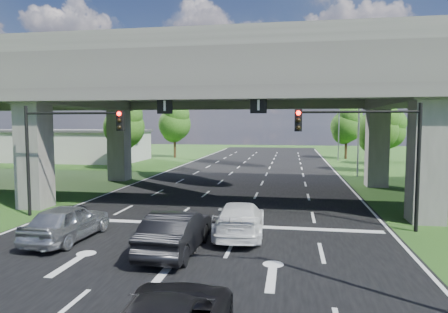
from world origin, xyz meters
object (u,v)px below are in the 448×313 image
(streetlight_beyond, at_px, (336,118))
(car_white, at_px, (240,219))
(signal_right, at_px, (370,142))
(streetlight_far, at_px, (355,115))
(signal_left, at_px, (63,140))
(car_dark, at_px, (176,232))
(car_silver, at_px, (67,222))

(streetlight_beyond, distance_m, car_white, 39.31)
(signal_right, relative_size, streetlight_far, 0.60)
(signal_left, xyz_separation_m, car_dark, (7.63, -4.83, -3.34))
(car_silver, xyz_separation_m, car_white, (7.22, 1.98, -0.04))
(car_silver, bearing_deg, car_white, -162.02)
(car_silver, relative_size, car_white, 0.90)
(car_silver, xyz_separation_m, car_dark, (5.07, -0.78, 0.03))
(signal_left, xyz_separation_m, streetlight_beyond, (17.92, 36.06, 1.66))
(signal_left, relative_size, car_dark, 1.20)
(signal_left, relative_size, streetlight_far, 0.60)
(streetlight_beyond, bearing_deg, car_white, -102.06)
(signal_left, xyz_separation_m, streetlight_far, (17.92, 20.06, 1.66))
(signal_right, relative_size, signal_left, 1.00)
(signal_left, relative_size, car_silver, 1.29)
(signal_right, height_order, signal_left, same)
(streetlight_beyond, height_order, car_dark, streetlight_beyond)
(streetlight_far, relative_size, car_silver, 2.14)
(car_dark, bearing_deg, car_silver, -7.58)
(streetlight_far, xyz_separation_m, car_white, (-8.14, -22.12, -5.07))
(car_silver, distance_m, car_white, 7.48)
(streetlight_far, bearing_deg, car_white, -110.21)
(streetlight_far, bearing_deg, signal_right, -96.47)
(car_silver, height_order, car_dark, car_dark)
(car_white, bearing_deg, car_dark, 49.29)
(signal_right, height_order, car_silver, signal_right)
(streetlight_beyond, bearing_deg, signal_right, -93.61)
(signal_right, xyz_separation_m, signal_left, (-15.65, 0.00, 0.00))
(signal_right, bearing_deg, car_silver, -162.83)
(signal_right, xyz_separation_m, car_white, (-5.87, -2.06, -3.41))
(streetlight_far, relative_size, car_white, 1.94)
(streetlight_beyond, bearing_deg, streetlight_far, -90.00)
(streetlight_far, bearing_deg, car_dark, -112.47)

